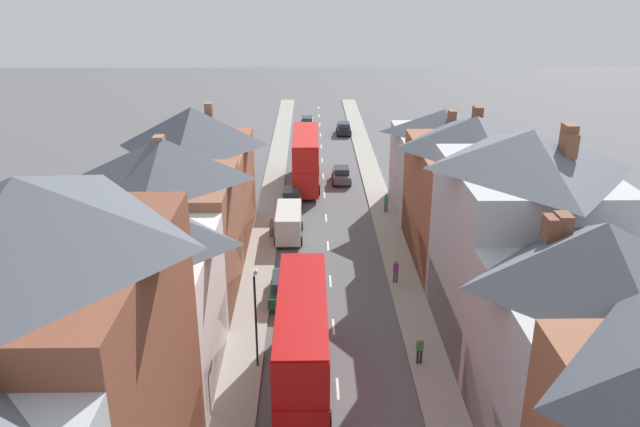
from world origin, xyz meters
The scene contains 18 objects.
pavement_left centered at (-5.10, 38.00, 0.07)m, with size 2.20×104.00×0.14m, color gray.
pavement_right centered at (5.10, 38.00, 0.07)m, with size 2.20×104.00×0.14m, color gray.
centre_line_dashes centered at (0.00, 36.00, 0.01)m, with size 0.14×97.80×0.01m.
terrace_row_left centered at (-10.19, 11.67, 6.06)m, with size 8.00×48.45×14.30m.
terrace_row_right centered at (10.18, 13.35, 5.64)m, with size 8.00×55.95×12.98m.
double_decker_bus_lead centered at (-1.81, 11.97, 2.82)m, with size 2.74×10.80×5.30m.
double_decker_bus_mid_street centered at (-1.81, 45.06, 2.82)m, with size 2.74×10.80×5.30m.
car_near_blue centered at (1.80, 45.85, 0.83)m, with size 1.90×3.86×1.66m.
car_parked_left_a centered at (-3.10, 21.54, 0.85)m, with size 1.90×4.38×1.69m.
car_parked_right_a centered at (3.10, 66.34, 0.80)m, with size 1.90×4.08×1.59m.
car_mid_black centered at (-3.10, 39.23, 0.82)m, with size 1.90×4.51×1.63m.
car_parked_left_b centered at (-1.80, 69.78, 0.83)m, with size 1.90×4.43×1.64m.
delivery_van centered at (-3.10, 31.74, 1.34)m, with size 2.20×5.20×2.41m.
pedestrian_mid_left centered at (4.51, 13.99, 1.03)m, with size 0.36×0.22×1.61m.
pedestrian_mid_right centered at (4.44, 23.46, 1.03)m, with size 0.36×0.22×1.61m.
pedestrian_far_left centered at (-4.48, 31.48, 1.03)m, with size 0.36×0.22×1.61m.
pedestrian_far_right centered at (5.33, 36.99, 1.03)m, with size 0.36×0.22×1.61m.
street_lamp centered at (-4.25, 14.05, 3.24)m, with size 0.20×1.12×5.50m.
Camera 1 is at (-1.33, -14.61, 19.92)m, focal length 35.00 mm.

